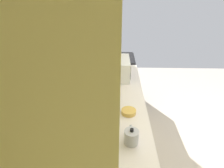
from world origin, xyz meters
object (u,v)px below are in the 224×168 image
(microwave, at_px, (116,68))
(kettle, at_px, (131,137))
(oven_range, at_px, (117,79))
(bowl, at_px, (129,111))

(microwave, xyz_separation_m, kettle, (-1.32, -0.14, -0.07))
(kettle, bearing_deg, oven_range, 3.16)
(oven_range, relative_size, kettle, 6.28)
(kettle, bearing_deg, bowl, -0.00)
(microwave, height_order, bowl, microwave)
(microwave, xyz_separation_m, bowl, (-0.91, -0.14, -0.11))
(oven_range, bearing_deg, microwave, 178.43)
(oven_range, relative_size, bowl, 6.92)
(oven_range, xyz_separation_m, kettle, (-2.12, -0.12, 0.49))
(oven_range, height_order, bowl, oven_range)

